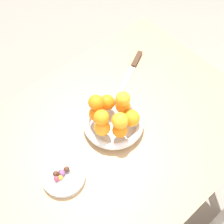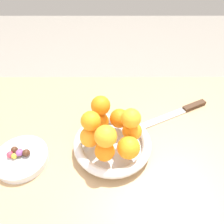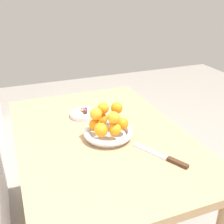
{
  "view_description": "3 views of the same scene",
  "coord_description": "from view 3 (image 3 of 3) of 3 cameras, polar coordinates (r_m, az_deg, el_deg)",
  "views": [
    {
      "loc": [
        0.3,
        0.36,
        1.65
      ],
      "look_at": [
        -0.04,
        -0.03,
        0.81
      ],
      "focal_mm": 45.0,
      "sensor_mm": 36.0,
      "label": 1
    },
    {
      "loc": [
        -0.04,
        0.36,
        1.27
      ],
      "look_at": [
        -0.04,
        -0.04,
        0.87
      ],
      "focal_mm": 35.0,
      "sensor_mm": 36.0,
      "label": 2
    },
    {
      "loc": [
        -1.07,
        0.36,
        1.39
      ],
      "look_at": [
        -0.04,
        -0.04,
        0.86
      ],
      "focal_mm": 45.0,
      "sensor_mm": 36.0,
      "label": 3
    }
  ],
  "objects": [
    {
      "name": "knife",
      "position": [
        1.16,
        10.53,
        -8.96
      ],
      "size": [
        0.24,
        0.13,
        0.01
      ],
      "color": "#3F2819",
      "rests_on": "dining_table"
    },
    {
      "name": "candy_ball_2",
      "position": [
        1.49,
        -6.05,
        0.63
      ],
      "size": [
        0.02,
        0.02,
        0.02
      ],
      "primitive_type": "sphere",
      "color": "#C6384C",
      "rests_on": "candy_dish"
    },
    {
      "name": "orange_7",
      "position": [
        1.18,
        0.33,
        -1.14
      ],
      "size": [
        0.05,
        0.05,
        0.05
      ],
      "primitive_type": "sphere",
      "color": "orange",
      "rests_on": "orange_2"
    },
    {
      "name": "candy_ball_6",
      "position": [
        1.45,
        -5.42,
        0.04
      ],
      "size": [
        0.02,
        0.02,
        0.02
      ],
      "primitive_type": "sphere",
      "color": "#472819",
      "rests_on": "candy_dish"
    },
    {
      "name": "candy_ball_4",
      "position": [
        1.47,
        -5.69,
        0.23
      ],
      "size": [
        0.02,
        0.02,
        0.02
      ],
      "primitive_type": "sphere",
      "color": "#472819",
      "rests_on": "candy_dish"
    },
    {
      "name": "orange_4",
      "position": [
        1.29,
        0.5,
        -1.4
      ],
      "size": [
        0.06,
        0.06,
        0.06
      ],
      "primitive_type": "sphere",
      "color": "orange",
      "rests_on": "fruit_bowl"
    },
    {
      "name": "dining_table",
      "position": [
        1.35,
        -2.12,
        -7.8
      ],
      "size": [
        1.1,
        0.76,
        0.74
      ],
      "color": "tan",
      "rests_on": "ground_plane"
    },
    {
      "name": "candy_dish",
      "position": [
        1.48,
        -5.66,
        -0.46
      ],
      "size": [
        0.15,
        0.15,
        0.02
      ],
      "primitive_type": "cylinder",
      "color": "silver",
      "rests_on": "dining_table"
    },
    {
      "name": "orange_9",
      "position": [
        1.27,
        0.96,
        0.8
      ],
      "size": [
        0.05,
        0.05,
        0.05
      ],
      "primitive_type": "sphere",
      "color": "orange",
      "rests_on": "orange_4"
    },
    {
      "name": "candy_ball_1",
      "position": [
        1.48,
        -6.06,
        0.37
      ],
      "size": [
        0.02,
        0.02,
        0.02
      ],
      "primitive_type": "sphere",
      "color": "gold",
      "rests_on": "candy_dish"
    },
    {
      "name": "candy_ball_7",
      "position": [
        1.49,
        -5.39,
        0.62
      ],
      "size": [
        0.02,
        0.02,
        0.02
      ],
      "primitive_type": "sphere",
      "color": "#472819",
      "rests_on": "candy_dish"
    },
    {
      "name": "orange_6",
      "position": [
        1.22,
        -3.32,
        -0.38
      ],
      "size": [
        0.06,
        0.06,
        0.06
      ],
      "primitive_type": "sphere",
      "color": "orange",
      "rests_on": "orange_0"
    },
    {
      "name": "orange_1",
      "position": [
        1.2,
        -2.24,
        -3.65
      ],
      "size": [
        0.06,
        0.06,
        0.06
      ],
      "primitive_type": "sphere",
      "color": "orange",
      "rests_on": "fruit_bowl"
    },
    {
      "name": "orange_2",
      "position": [
        1.2,
        0.59,
        -3.54
      ],
      "size": [
        0.06,
        0.06,
        0.06
      ],
      "primitive_type": "sphere",
      "color": "orange",
      "rests_on": "fruit_bowl"
    },
    {
      "name": "candy_ball_5",
      "position": [
        1.47,
        -5.36,
        0.29
      ],
      "size": [
        0.02,
        0.02,
        0.02
      ],
      "primitive_type": "sphere",
      "color": "#472819",
      "rests_on": "candy_dish"
    },
    {
      "name": "candy_ball_0",
      "position": [
        1.47,
        -5.62,
        0.36
      ],
      "size": [
        0.02,
        0.02,
        0.02
      ],
      "primitive_type": "sphere",
      "color": "#472819",
      "rests_on": "candy_dish"
    },
    {
      "name": "orange_8",
      "position": [
        1.27,
        -1.82,
        0.77
      ],
      "size": [
        0.05,
        0.05,
        0.05
      ],
      "primitive_type": "sphere",
      "color": "orange",
      "rests_on": "orange_5"
    },
    {
      "name": "orange_3",
      "position": [
        1.25,
        2.04,
        -2.43
      ],
      "size": [
        0.06,
        0.06,
        0.06
      ],
      "primitive_type": "sphere",
      "color": "orange",
      "rests_on": "fruit_bowl"
    },
    {
      "name": "candy_ball_3",
      "position": [
        1.47,
        -5.63,
        0.31
      ],
      "size": [
        0.02,
        0.02,
        0.02
      ],
      "primitive_type": "sphere",
      "color": "#8C4C99",
      "rests_on": "candy_dish"
    },
    {
      "name": "orange_5",
      "position": [
        1.29,
        -2.16,
        -1.4
      ],
      "size": [
        0.06,
        0.06,
        0.06
      ],
      "primitive_type": "sphere",
      "color": "orange",
      "rests_on": "fruit_bowl"
    },
    {
      "name": "fruit_bowl",
      "position": [
        1.27,
        -0.75,
        -4.35
      ],
      "size": [
        0.22,
        0.22,
        0.04
      ],
      "color": "silver",
      "rests_on": "dining_table"
    },
    {
      "name": "orange_0",
      "position": [
        1.25,
        -3.51,
        -2.6
      ],
      "size": [
        0.05,
        0.05,
        0.05
      ],
      "primitive_type": "sphere",
      "color": "orange",
      "rests_on": "fruit_bowl"
    }
  ]
}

